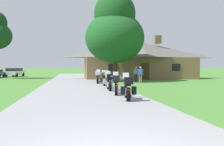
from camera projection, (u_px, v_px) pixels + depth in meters
ground_plane at (79, 85)px, 24.97m from camera, size 500.00×500.00×0.00m
asphalt_driveway at (80, 86)px, 22.99m from camera, size 6.40×80.00×0.06m
motorcycle_blue_nearest_to_camera at (128, 89)px, 13.46m from camera, size 0.86×2.08×1.30m
motorcycle_green_second_in_row at (116, 85)px, 16.12m from camera, size 0.76×2.08×1.30m
motorcycle_green_third_in_row at (109, 82)px, 18.89m from camera, size 0.66×2.08×1.30m
motorcycle_red_fourth_in_row at (108, 80)px, 21.26m from camera, size 0.78×2.08×1.30m
motorcycle_blue_fifth_in_row at (104, 79)px, 23.77m from camera, size 0.80×2.08×1.30m
motorcycle_red_sixth_in_row at (98, 78)px, 26.64m from camera, size 0.78×2.08×1.30m
motorcycle_yellow_farthest_in_row at (98, 77)px, 29.00m from camera, size 0.75×2.08×1.30m
stone_lodge at (139, 60)px, 38.52m from camera, size 15.66×6.90×5.98m
bystander_gray_shirt_near_lodge at (136, 73)px, 30.22m from camera, size 0.46×0.39×1.67m
bystander_blue_shirt_beside_signpost at (140, 74)px, 28.66m from camera, size 0.53×0.32×1.67m
tree_by_lodge_front at (115, 31)px, 31.07m from camera, size 6.61×6.61×9.98m
parked_white_suv_far_left at (15, 72)px, 45.95m from camera, size 2.68×4.86×1.40m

